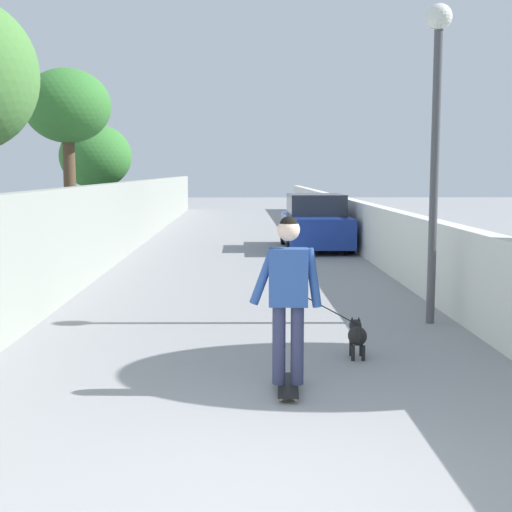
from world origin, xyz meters
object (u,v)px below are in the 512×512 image
at_px(tree_left_near, 96,157).
at_px(dog, 357,335).
at_px(skateboard, 288,385).
at_px(person_skateboarder, 288,287).
at_px(tree_left_mid, 67,109).
at_px(car_near, 315,224).
at_px(lamp_post, 436,109).

height_order(tree_left_near, dog, tree_left_near).
xyz_separation_m(skateboard, person_skateboarder, (-0.00, 0.00, 0.99)).
height_order(tree_left_near, tree_left_mid, tree_left_mid).
bearing_deg(car_near, tree_left_near, 61.52).
bearing_deg(tree_left_mid, dog, -149.51).
distance_m(tree_left_mid, skateboard, 12.13).
distance_m(tree_left_mid, person_skateboarder, 11.88).
distance_m(tree_left_near, car_near, 8.01).
bearing_deg(dog, lamp_post, -36.45).
relative_size(tree_left_near, car_near, 0.95).
relative_size(tree_left_near, dog, 2.37).
bearing_deg(dog, tree_left_near, 21.54).
bearing_deg(skateboard, person_skateboarder, 165.96).
bearing_deg(tree_left_near, tree_left_mid, -174.74).
bearing_deg(dog, skateboard, 144.95).
relative_size(lamp_post, person_skateboarder, 2.68).
xyz_separation_m(tree_left_near, car_near, (-3.71, -6.84, -1.92)).
xyz_separation_m(lamp_post, person_skateboarder, (-3.15, 2.28, -1.98)).
bearing_deg(person_skateboarder, tree_left_near, 17.24).
xyz_separation_m(skateboard, dog, (1.28, -0.90, 0.21)).
distance_m(person_skateboarder, car_near, 13.03).
bearing_deg(person_skateboarder, lamp_post, -35.89).
height_order(dog, car_near, car_near).
relative_size(tree_left_near, skateboard, 4.58).
height_order(tree_left_mid, lamp_post, tree_left_mid).
height_order(skateboard, car_near, car_near).
bearing_deg(dog, tree_left_mid, 30.49).
relative_size(lamp_post, dog, 2.85).
distance_m(skateboard, person_skateboarder, 0.99).
bearing_deg(lamp_post, dog, 143.55).
height_order(tree_left_mid, car_near, tree_left_mid).
distance_m(skateboard, car_near, 13.05).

